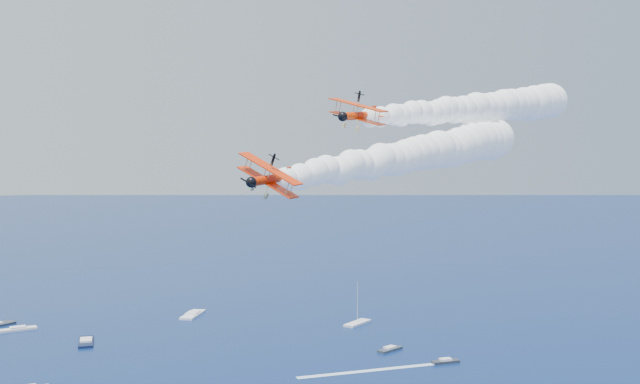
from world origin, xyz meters
name	(u,v)px	position (x,y,z in m)	size (l,w,h in m)	color
biplane_lead	(359,116)	(18.00, 19.22, 61.57)	(8.16, 9.16, 5.52)	#EC3604
biplane_trail	(270,179)	(-2.06, 1.78, 53.58)	(7.09, 7.95, 4.79)	red
smoke_trail_lead	(477,108)	(49.04, 33.58, 64.21)	(63.84, 33.40, 12.48)	white
smoke_trail_trail	(415,154)	(27.34, 19.25, 56.22)	(60.85, 39.08, 12.48)	white
spectator_boats	(85,366)	(-5.08, 128.70, 0.35)	(217.94, 178.32, 0.70)	#282C36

